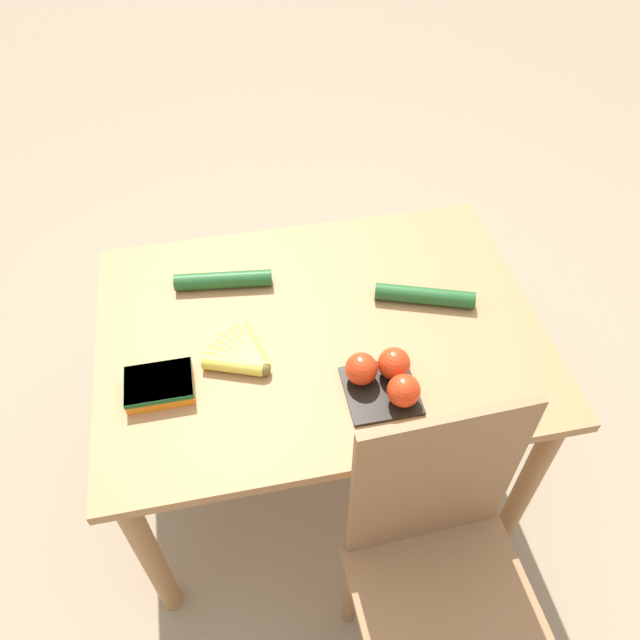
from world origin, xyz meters
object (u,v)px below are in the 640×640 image
at_px(chair, 440,571).
at_px(tomato_pack, 385,377).
at_px(banana_bunch, 242,356).
at_px(cucumber_near, 425,296).
at_px(cucumber_far, 223,280).
at_px(carrot_bag, 159,385).

xyz_separation_m(chair, tomato_pack, (0.05, -0.39, 0.26)).
height_order(banana_bunch, cucumber_near, cucumber_near).
distance_m(cucumber_near, cucumber_far, 0.57).
bearing_deg(tomato_pack, carrot_bag, -10.38).
xyz_separation_m(tomato_pack, cucumber_far, (0.35, -0.44, -0.02)).
xyz_separation_m(chair, cucumber_near, (-0.14, -0.65, 0.24)).
distance_m(carrot_bag, cucumber_near, 0.75).
relative_size(cucumber_near, cucumber_far, 0.99).
height_order(chair, cucumber_near, chair).
bearing_deg(cucumber_far, banana_bunch, 94.18).
xyz_separation_m(carrot_bag, cucumber_near, (-0.73, -0.16, -0.00)).
height_order(chair, carrot_bag, chair).
xyz_separation_m(chair, banana_bunch, (0.38, -0.54, 0.24)).
relative_size(tomato_pack, cucumber_far, 0.63).
relative_size(chair, cucumber_far, 3.57).
bearing_deg(banana_bunch, cucumber_far, -85.82).
relative_size(banana_bunch, carrot_bag, 1.06).
bearing_deg(tomato_pack, cucumber_far, -50.82).
distance_m(chair, cucumber_far, 0.95).
height_order(tomato_pack, cucumber_far, tomato_pack).
xyz_separation_m(tomato_pack, carrot_bag, (0.54, -0.10, -0.02)).
bearing_deg(carrot_bag, tomato_pack, 169.62).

